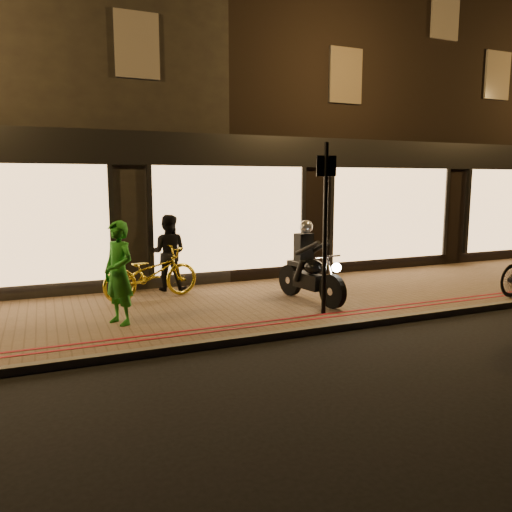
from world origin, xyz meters
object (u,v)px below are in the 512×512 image
at_px(motorcycle, 309,270).
at_px(person_green, 119,273).
at_px(sign_post, 325,220).
at_px(bicycle_gold, 151,273).

height_order(motorcycle, person_green, person_green).
xyz_separation_m(motorcycle, person_green, (-3.66, -0.18, 0.24)).
xyz_separation_m(motorcycle, sign_post, (-0.22, -0.93, 1.06)).
bearing_deg(motorcycle, sign_post, -113.54).
relative_size(motorcycle, sign_post, 0.64).
xyz_separation_m(sign_post, bicycle_gold, (-2.60, 2.33, -1.16)).
bearing_deg(motorcycle, person_green, 172.67).
bearing_deg(sign_post, bicycle_gold, 138.06).
distance_m(sign_post, bicycle_gold, 3.68).
bearing_deg(sign_post, motorcycle, 76.55).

